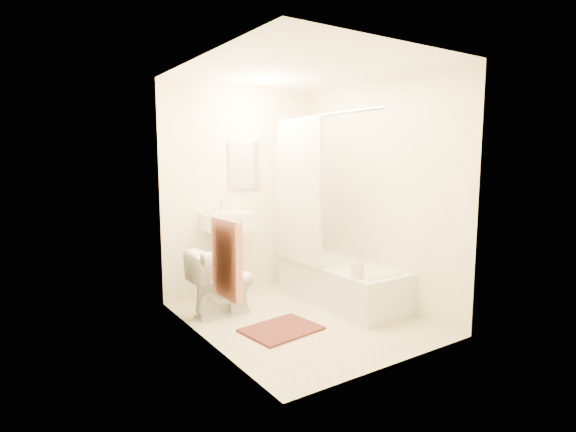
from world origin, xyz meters
TOP-DOWN VIEW (x-y plane):
  - floor at (0.00, 0.00)m, footprint 2.40×2.40m
  - ceiling at (0.00, 0.00)m, footprint 2.40×2.40m
  - wall_back at (0.00, 1.20)m, footprint 2.00×0.02m
  - wall_left at (-1.00, 0.00)m, footprint 0.02×2.40m
  - wall_right at (1.00, 0.00)m, footprint 0.02×2.40m
  - mirror at (0.00, 1.18)m, footprint 0.40×0.03m
  - curtain_rod at (0.30, 0.10)m, footprint 0.03×1.70m
  - shower_curtain at (0.30, 0.50)m, footprint 0.04×0.80m
  - towel_bar at (-0.96, -0.25)m, footprint 0.02×0.60m
  - towel at (-0.93, -0.25)m, footprint 0.06×0.45m
  - toilet_paper at (-0.93, 0.12)m, footprint 0.11×0.12m
  - toilet at (-0.60, 0.55)m, footprint 0.69×0.39m
  - sink at (-0.29, 1.06)m, footprint 0.55×0.44m
  - bathtub at (0.67, 0.19)m, footprint 0.67×1.53m
  - bath_mat at (-0.34, -0.15)m, footprint 0.73×0.58m
  - soap_bottle at (0.42, -0.33)m, footprint 0.12×0.12m
  - scrub_brush at (0.66, 0.79)m, footprint 0.10×0.22m

SIDE VIEW (x-z plane):
  - floor at x=0.00m, z-range 0.00..0.00m
  - bath_mat at x=-0.34m, z-range 0.00..0.02m
  - bathtub at x=0.67m, z-range 0.00..0.43m
  - toilet at x=-0.60m, z-range 0.00..0.67m
  - scrub_brush at x=0.66m, z-range 0.43..0.47m
  - sink at x=-0.29m, z-range 0.00..1.06m
  - soap_bottle at x=0.42m, z-range 0.43..0.64m
  - toilet_paper at x=-0.93m, z-range 0.64..0.76m
  - towel at x=-0.93m, z-range 0.45..1.11m
  - towel_bar at x=-0.96m, z-range 1.09..1.11m
  - wall_back at x=0.00m, z-range 0.00..2.40m
  - wall_left at x=-1.00m, z-range 0.00..2.40m
  - wall_right at x=1.00m, z-range 0.00..2.40m
  - shower_curtain at x=0.30m, z-range 0.44..2.00m
  - mirror at x=0.00m, z-range 1.23..1.77m
  - curtain_rod at x=0.30m, z-range 1.98..2.02m
  - ceiling at x=0.00m, z-range 2.40..2.40m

